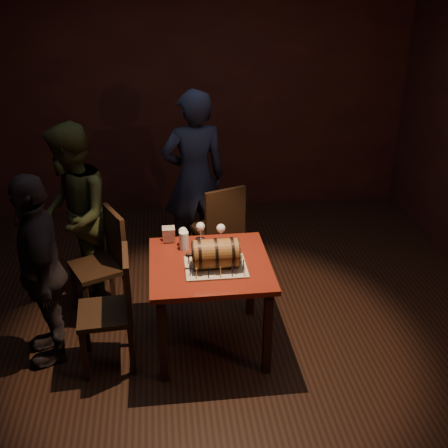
{
  "coord_description": "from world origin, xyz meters",
  "views": [
    {
      "loc": [
        -0.38,
        -3.81,
        2.86
      ],
      "look_at": [
        0.08,
        0.05,
        0.95
      ],
      "focal_mm": 45.0,
      "sensor_mm": 36.0,
      "label": 1
    }
  ],
  "objects_px": {
    "chair_left_rear": "(106,258)",
    "chair_left_front": "(116,304)",
    "barrel_cake": "(216,254)",
    "wine_glass_mid": "(200,227)",
    "person_back": "(194,178)",
    "wine_glass_left": "(183,232)",
    "pint_of_ale": "(184,241)",
    "wine_glass_right": "(221,229)",
    "chair_back": "(220,226)",
    "pub_table": "(210,275)",
    "person_left_front": "(41,270)",
    "person_left_rear": "(74,216)"
  },
  "relations": [
    {
      "from": "chair_back",
      "to": "wine_glass_mid",
      "type": "bearing_deg",
      "value": -108.84
    },
    {
      "from": "chair_left_front",
      "to": "pub_table",
      "type": "bearing_deg",
      "value": 10.28
    },
    {
      "from": "wine_glass_right",
      "to": "chair_left_front",
      "type": "distance_m",
      "value": 1.0
    },
    {
      "from": "pub_table",
      "to": "person_left_rear",
      "type": "bearing_deg",
      "value": 142.44
    },
    {
      "from": "chair_back",
      "to": "chair_left_front",
      "type": "height_order",
      "value": "same"
    },
    {
      "from": "wine_glass_left",
      "to": "chair_left_front",
      "type": "distance_m",
      "value": 0.76
    },
    {
      "from": "pub_table",
      "to": "chair_left_front",
      "type": "xyz_separation_m",
      "value": [
        -0.71,
        -0.13,
        -0.12
      ]
    },
    {
      "from": "pub_table",
      "to": "wine_glass_right",
      "type": "relative_size",
      "value": 5.59
    },
    {
      "from": "chair_left_front",
      "to": "person_left_rear",
      "type": "height_order",
      "value": "person_left_rear"
    },
    {
      "from": "person_left_rear",
      "to": "wine_glass_right",
      "type": "bearing_deg",
      "value": 59.89
    },
    {
      "from": "wine_glass_mid",
      "to": "person_left_front",
      "type": "bearing_deg",
      "value": -164.6
    },
    {
      "from": "barrel_cake",
      "to": "pint_of_ale",
      "type": "distance_m",
      "value": 0.38
    },
    {
      "from": "chair_left_rear",
      "to": "chair_left_front",
      "type": "distance_m",
      "value": 0.71
    },
    {
      "from": "chair_left_rear",
      "to": "wine_glass_left",
      "type": "bearing_deg",
      "value": -23.84
    },
    {
      "from": "chair_left_rear",
      "to": "chair_left_front",
      "type": "xyz_separation_m",
      "value": [
        0.12,
        -0.7,
        0.0
      ]
    },
    {
      "from": "chair_back",
      "to": "chair_left_rear",
      "type": "relative_size",
      "value": 1.0
    },
    {
      "from": "pub_table",
      "to": "person_left_rear",
      "type": "relative_size",
      "value": 0.56
    },
    {
      "from": "barrel_cake",
      "to": "person_left_front",
      "type": "xyz_separation_m",
      "value": [
        -1.27,
        0.11,
        -0.12
      ]
    },
    {
      "from": "wine_glass_left",
      "to": "wine_glass_right",
      "type": "relative_size",
      "value": 1.0
    },
    {
      "from": "wine_glass_right",
      "to": "person_left_front",
      "type": "bearing_deg",
      "value": -168.38
    },
    {
      "from": "chair_back",
      "to": "person_left_rear",
      "type": "relative_size",
      "value": 0.58
    },
    {
      "from": "wine_glass_mid",
      "to": "chair_left_rear",
      "type": "bearing_deg",
      "value": 164.81
    },
    {
      "from": "wine_glass_mid",
      "to": "person_back",
      "type": "xyz_separation_m",
      "value": [
        0.03,
        1.07,
        -0.0
      ]
    },
    {
      "from": "wine_glass_right",
      "to": "wine_glass_mid",
      "type": "bearing_deg",
      "value": 161.95
    },
    {
      "from": "pint_of_ale",
      "to": "wine_glass_right",
      "type": "bearing_deg",
      "value": 15.83
    },
    {
      "from": "barrel_cake",
      "to": "chair_back",
      "type": "relative_size",
      "value": 0.42
    },
    {
      "from": "pub_table",
      "to": "wine_glass_right",
      "type": "height_order",
      "value": "wine_glass_right"
    },
    {
      "from": "barrel_cake",
      "to": "wine_glass_mid",
      "type": "relative_size",
      "value": 2.42
    },
    {
      "from": "barrel_cake",
      "to": "person_back",
      "type": "xyz_separation_m",
      "value": [
        -0.05,
        1.51,
        -0.0
      ]
    },
    {
      "from": "barrel_cake",
      "to": "wine_glass_left",
      "type": "relative_size",
      "value": 2.42
    },
    {
      "from": "person_left_front",
      "to": "wine_glass_right",
      "type": "bearing_deg",
      "value": 88.5
    },
    {
      "from": "wine_glass_mid",
      "to": "person_back",
      "type": "height_order",
      "value": "person_back"
    },
    {
      "from": "pub_table",
      "to": "wine_glass_right",
      "type": "xyz_separation_m",
      "value": [
        0.12,
        0.31,
        0.23
      ]
    },
    {
      "from": "chair_left_front",
      "to": "wine_glass_left",
      "type": "bearing_deg",
      "value": 38.47
    },
    {
      "from": "wine_glass_left",
      "to": "person_left_front",
      "type": "xyz_separation_m",
      "value": [
        -1.05,
        -0.26,
        -0.11
      ]
    },
    {
      "from": "chair_back",
      "to": "person_back",
      "type": "height_order",
      "value": "person_back"
    },
    {
      "from": "wine_glass_right",
      "to": "chair_back",
      "type": "height_order",
      "value": "chair_back"
    },
    {
      "from": "barrel_cake",
      "to": "wine_glass_left",
      "type": "bearing_deg",
      "value": 120.31
    },
    {
      "from": "wine_glass_right",
      "to": "person_left_rear",
      "type": "distance_m",
      "value": 1.32
    },
    {
      "from": "wine_glass_mid",
      "to": "pint_of_ale",
      "type": "bearing_deg",
      "value": -135.87
    },
    {
      "from": "chair_left_rear",
      "to": "pint_of_ale",
      "type": "bearing_deg",
      "value": -28.3
    },
    {
      "from": "pub_table",
      "to": "chair_back",
      "type": "height_order",
      "value": "chair_back"
    },
    {
      "from": "wine_glass_right",
      "to": "person_back",
      "type": "bearing_deg",
      "value": 96.63
    },
    {
      "from": "wine_glass_right",
      "to": "person_back",
      "type": "relative_size",
      "value": 0.09
    },
    {
      "from": "wine_glass_right",
      "to": "person_back",
      "type": "distance_m",
      "value": 1.13
    },
    {
      "from": "person_back",
      "to": "person_left_front",
      "type": "height_order",
      "value": "person_back"
    },
    {
      "from": "chair_left_rear",
      "to": "person_left_rear",
      "type": "distance_m",
      "value": 0.47
    },
    {
      "from": "barrel_cake",
      "to": "wine_glass_right",
      "type": "distance_m",
      "value": 0.4
    },
    {
      "from": "wine_glass_right",
      "to": "chair_left_front",
      "type": "xyz_separation_m",
      "value": [
        -0.83,
        -0.44,
        -0.35
      ]
    },
    {
      "from": "barrel_cake",
      "to": "wine_glass_right",
      "type": "relative_size",
      "value": 2.42
    }
  ]
}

